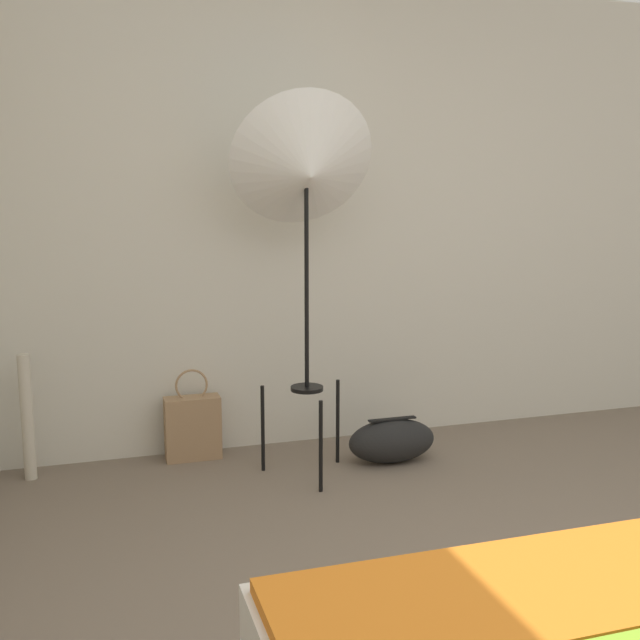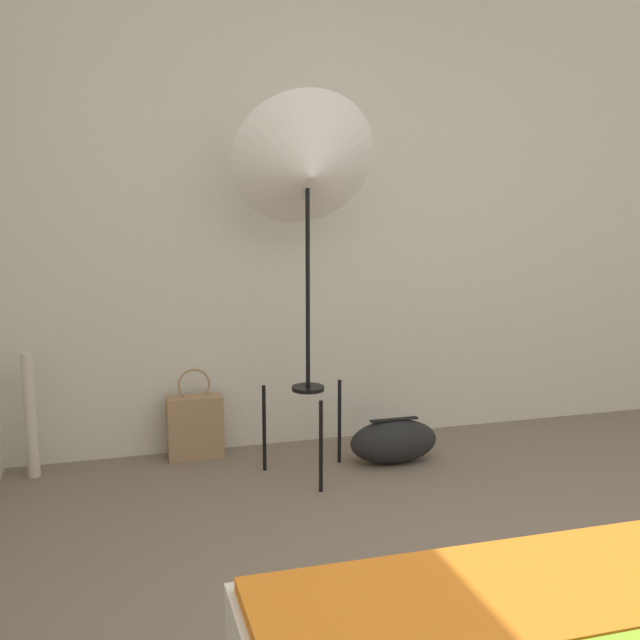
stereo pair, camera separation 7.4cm
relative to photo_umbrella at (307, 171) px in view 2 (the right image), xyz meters
The scene contains 5 objects.
wall_back 0.62m from the photo_umbrella, 75.11° to the left, with size 8.00×0.05×2.60m.
photo_umbrella is the anchor object (origin of this frame).
tote_bag 1.52m from the photo_umbrella, 142.50° to the left, with size 0.30×0.12×0.50m.
duffel_bag 1.51m from the photo_umbrella, ahead, with size 0.49×0.24×0.25m.
paper_roll 1.87m from the photo_umbrella, 165.37° to the left, with size 0.06×0.06×0.65m.
Camera 2 is at (-1.10, -1.58, 1.45)m, focal length 42.00 mm.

